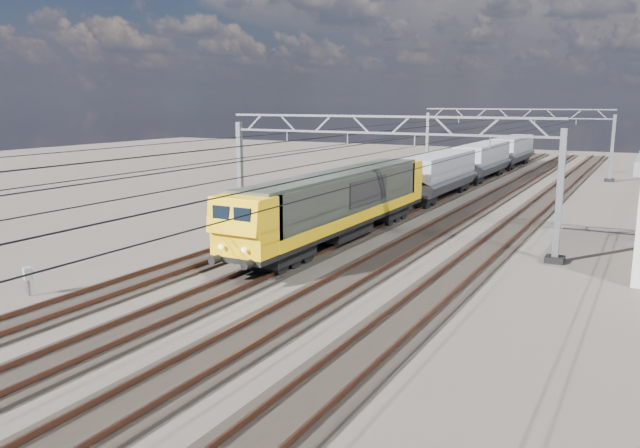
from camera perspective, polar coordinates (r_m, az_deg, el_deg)
The scene contains 13 objects.
ground at distance 32.04m, azimuth 2.54°, elevation -3.06°, with size 160.00×160.00×0.00m, color #2C2621.
track_outer_west at distance 34.98m, azimuth -6.34°, elevation -1.78°, with size 2.60×140.00×0.30m.
track_loco at distance 32.91m, azimuth -0.60°, elevation -2.53°, with size 2.60×140.00×0.30m.
track_inner_east at distance 31.22m, azimuth 5.84°, elevation -3.35°, with size 2.60×140.00×0.30m.
track_outer_east at distance 29.98m, azimuth 12.93°, elevation -4.19°, with size 2.60×140.00×0.30m.
catenary_gantry_mid at distance 34.92m, azimuth 5.47°, elevation 4.60°, with size 19.90×0.90×7.11m.
catenary_gantry_far at distance 69.40m, azimuth 17.31°, elevation 7.39°, with size 19.90×0.90×7.11m.
overhead_wires at distance 38.47m, azimuth 7.88°, elevation 7.91°, with size 12.03×140.00×0.53m.
locomotive at distance 35.14m, azimuth 1.83°, elevation 2.09°, with size 2.76×21.10×3.62m.
hopper_wagon_lead at distance 51.45m, azimuth 10.74°, elevation 4.68°, with size 3.38×13.00×3.25m.
hopper_wagon_mid at distance 65.05m, azimuth 14.60°, elevation 5.84°, with size 3.38×13.00×3.25m.
hopper_wagon_third at distance 78.87m, azimuth 17.13°, elevation 6.58°, with size 3.38×13.00×3.25m.
trackside_cabinet at distance 28.22m, azimuth -25.17°, elevation -4.20°, with size 0.49×0.44×1.20m.
Camera 1 is at (13.54, -27.95, 7.86)m, focal length 35.00 mm.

